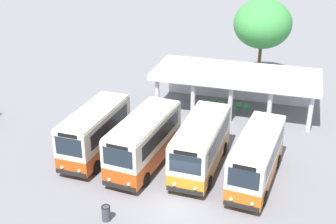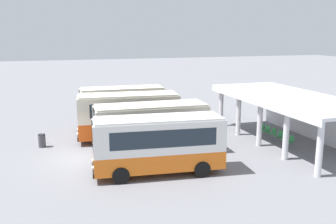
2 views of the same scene
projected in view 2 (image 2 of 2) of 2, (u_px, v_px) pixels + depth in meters
name	position (u px, v px, depth m)	size (l,w,h in m)	color
ground_plane	(83.00, 158.00, 23.56)	(180.00, 180.00, 0.00)	slate
city_bus_nearest_orange	(122.00, 106.00, 30.67)	(2.52, 6.89, 3.36)	black
city_bus_second_in_row	(128.00, 115.00, 27.24)	(2.97, 7.39, 3.40)	black
city_bus_middle_cream	(151.00, 127.00, 24.12)	(2.59, 7.30, 3.24)	black
city_bus_fourth_amber	(158.00, 143.00, 20.61)	(2.80, 7.29, 3.20)	black
parked_car_flank	(114.00, 96.00, 41.84)	(1.84, 4.32, 1.62)	black
terminal_canopy	(296.00, 106.00, 26.49)	(13.36, 5.59, 3.40)	silver
waiting_chair_end_by_column	(262.00, 128.00, 28.97)	(0.45, 0.45, 0.86)	slate
waiting_chair_second_from_end	(267.00, 130.00, 28.28)	(0.45, 0.45, 0.86)	slate
waiting_chair_middle_seat	(273.00, 132.00, 27.62)	(0.45, 0.45, 0.86)	slate
waiting_chair_fourth_seat	(279.00, 135.00, 26.95)	(0.45, 0.45, 0.86)	slate
waiting_chair_fifth_seat	(285.00, 138.00, 26.25)	(0.45, 0.45, 0.86)	slate
waiting_chair_far_end_seat	(290.00, 141.00, 25.55)	(0.45, 0.45, 0.86)	slate
litter_bin_apron	(42.00, 141.00, 25.78)	(0.49, 0.49, 0.90)	#3F3F47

